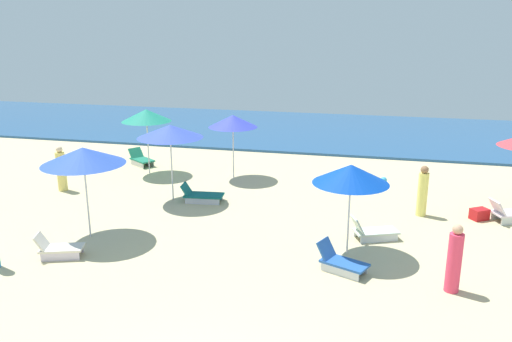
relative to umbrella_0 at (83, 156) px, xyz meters
The scene contains 17 objects.
ocean 18.39m from the umbrella_0, 72.42° to the left, with size 60.00×11.85×0.12m, color #245183.
umbrella_0 is the anchor object (origin of this frame).
lounge_chair_0_0 2.65m from the umbrella_0, 92.09° to the right, with size 1.31×0.91×0.68m.
lounge_chair_2_1 13.20m from the umbrella_0, 18.83° to the left, with size 1.49×1.07×0.76m.
umbrella_3 3.85m from the umbrella_0, 73.56° to the left, with size 2.29×2.29×2.73m.
lounge_chair_3_0 4.84m from the umbrella_0, 60.16° to the left, with size 1.52×0.80×0.65m.
umbrella_4 7.49m from the umbrella_0, ahead, with size 2.03×2.03×2.52m.
lounge_chair_4_0 8.59m from the umbrella_0, 12.22° to the left, with size 1.47×1.07×0.71m.
lounge_chair_4_1 7.71m from the umbrella_0, ahead, with size 1.39×1.03×0.73m.
umbrella_5 7.31m from the umbrella_0, 70.62° to the left, with size 1.97×1.97×2.60m.
umbrella_6 6.80m from the umbrella_0, 100.33° to the left, with size 2.04×2.04×2.73m.
lounge_chair_6_0 8.42m from the umbrella_0, 105.38° to the left, with size 1.44×1.26×0.70m.
beachgoer_0 10.17m from the umbrella_0, ahead, with size 0.46×0.46×1.67m.
beachgoer_2 10.61m from the umbrella_0, 23.33° to the left, with size 0.45×0.45×1.69m.
beachgoer_4 5.31m from the umbrella_0, 132.21° to the left, with size 0.47×0.47×1.72m.
cooler_box_0 12.39m from the umbrella_0, 20.19° to the left, with size 0.53×0.38×0.36m, color red.
beach_ball_1 11.53m from the umbrella_0, 41.73° to the left, with size 0.27×0.27×0.27m, color #3BA8D7.
Camera 1 is at (2.57, -5.81, 5.98)m, focal length 35.92 mm.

